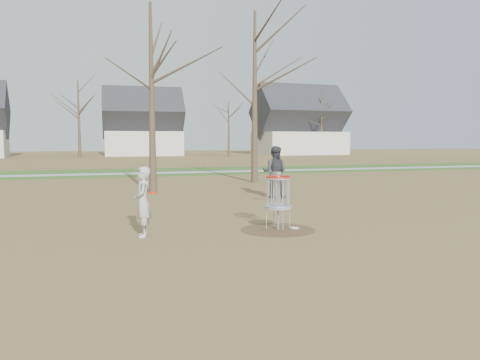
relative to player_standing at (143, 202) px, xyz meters
name	(u,v)px	position (x,y,z in m)	size (l,w,h in m)	color
ground	(278,230)	(3.18, -0.19, -0.79)	(160.00, 160.00, 0.00)	brown
green_band	(162,172)	(3.18, 20.81, -0.78)	(160.00, 8.00, 0.01)	#2D5119
footpath	(164,173)	(3.18, 19.81, -0.77)	(160.00, 1.50, 0.01)	#9E9E99
dirt_circle	(278,230)	(3.18, -0.19, -0.78)	(1.80, 1.80, 0.01)	#47331E
player_standing	(143,202)	(0.00, 0.00, 0.00)	(0.57, 0.38, 1.58)	#BBBBBB
player_throwing	(275,172)	(5.37, 5.63, 0.18)	(0.94, 0.73, 1.93)	#36373C
disc_grounded	(295,228)	(3.64, -0.15, -0.77)	(0.22, 0.22, 0.02)	white
discs_in_play	(230,180)	(2.56, 1.84, 0.26)	(4.70, 3.96, 0.14)	orange
disc_golf_basket	(278,192)	(3.18, -0.19, 0.13)	(0.64, 0.64, 1.35)	#9EA3AD
bare_trees	(159,107)	(4.96, 35.60, 4.56)	(52.62, 44.98, 9.00)	#382B1E
houses_row	(162,129)	(7.50, 52.37, 2.74)	(56.51, 10.01, 7.26)	silver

